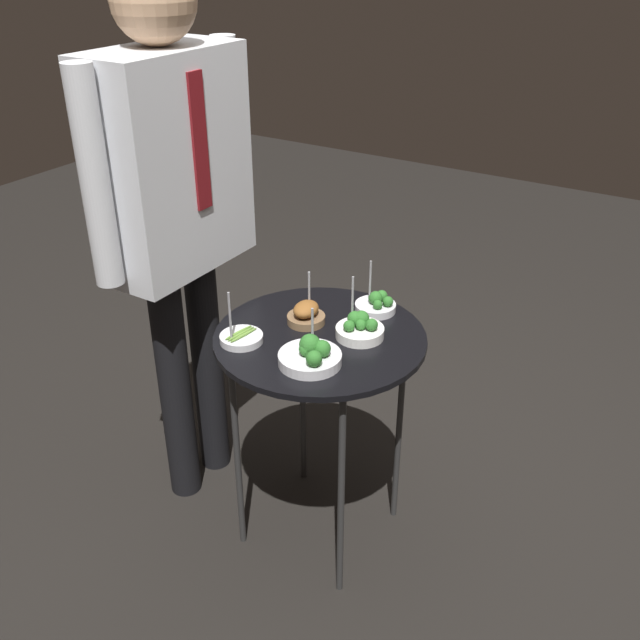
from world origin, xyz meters
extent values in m
plane|color=black|center=(0.00, 0.00, 0.00)|extent=(8.00, 8.00, 0.00)
cylinder|color=black|center=(0.00, 0.00, 0.74)|extent=(0.62, 0.62, 0.02)
cylinder|color=#2D2D2D|center=(0.18, -0.18, 0.37)|extent=(0.02, 0.02, 0.73)
cylinder|color=#2D2D2D|center=(-0.18, -0.18, 0.37)|extent=(0.02, 0.02, 0.73)
cylinder|color=#2D2D2D|center=(0.18, 0.18, 0.37)|extent=(0.02, 0.02, 0.73)
cylinder|color=#2D2D2D|center=(-0.18, 0.18, 0.37)|extent=(0.02, 0.02, 0.73)
cylinder|color=silver|center=(-0.14, -0.06, 0.77)|extent=(0.17, 0.17, 0.03)
sphere|color=#2D7028|center=(-0.14, -0.06, 0.81)|extent=(0.06, 0.06, 0.06)
sphere|color=#2D7028|center=(-0.14, -0.06, 0.80)|extent=(0.05, 0.05, 0.05)
sphere|color=#2D7028|center=(-0.15, -0.05, 0.80)|extent=(0.04, 0.04, 0.04)
sphere|color=#2D7028|center=(-0.18, -0.10, 0.80)|extent=(0.04, 0.04, 0.04)
sphere|color=#2D7028|center=(-0.13, -0.09, 0.80)|extent=(0.05, 0.05, 0.05)
cylinder|color=#939399|center=(-0.10, -0.04, 0.82)|extent=(0.01, 0.01, 0.14)
cylinder|color=brown|center=(0.04, 0.07, 0.76)|extent=(0.11, 0.11, 0.02)
ellipsoid|color=brown|center=(0.04, 0.07, 0.80)|extent=(0.10, 0.08, 0.04)
cylinder|color=#939399|center=(0.07, 0.08, 0.83)|extent=(0.01, 0.01, 0.15)
cylinder|color=white|center=(0.05, -0.10, 0.77)|extent=(0.14, 0.14, 0.03)
sphere|color=#2D7028|center=(0.07, -0.10, 0.80)|extent=(0.05, 0.05, 0.05)
sphere|color=#2D7028|center=(0.06, -0.08, 0.80)|extent=(0.04, 0.04, 0.04)
sphere|color=#2D7028|center=(0.02, -0.08, 0.80)|extent=(0.03, 0.03, 0.03)
sphere|color=#2D7028|center=(0.05, -0.11, 0.80)|extent=(0.03, 0.03, 0.03)
sphere|color=#2D7028|center=(0.06, -0.14, 0.80)|extent=(0.04, 0.04, 0.04)
cylinder|color=#939399|center=(0.07, -0.07, 0.84)|extent=(0.01, 0.01, 0.17)
cylinder|color=silver|center=(-0.15, 0.17, 0.76)|extent=(0.12, 0.12, 0.02)
ellipsoid|color=olive|center=(-0.15, 0.18, 0.78)|extent=(0.10, 0.02, 0.01)
ellipsoid|color=olive|center=(-0.15, 0.17, 0.78)|extent=(0.10, 0.02, 0.01)
ellipsoid|color=olive|center=(-0.15, 0.16, 0.78)|extent=(0.10, 0.02, 0.01)
cylinder|color=#939399|center=(-0.18, 0.18, 0.84)|extent=(0.01, 0.01, 0.17)
cylinder|color=silver|center=(0.21, -0.07, 0.76)|extent=(0.13, 0.13, 0.02)
sphere|color=#2D7028|center=(0.24, -0.07, 0.79)|extent=(0.04, 0.04, 0.04)
sphere|color=#2D7028|center=(0.22, -0.06, 0.79)|extent=(0.03, 0.03, 0.03)
sphere|color=#2D7028|center=(0.21, -0.07, 0.80)|extent=(0.04, 0.04, 0.04)
sphere|color=#2D7028|center=(0.19, -0.09, 0.79)|extent=(0.03, 0.03, 0.03)
sphere|color=#2D7028|center=(0.22, -0.10, 0.79)|extent=(0.03, 0.03, 0.03)
cylinder|color=#939399|center=(0.23, -0.04, 0.83)|extent=(0.01, 0.01, 0.15)
cylinder|color=black|center=(-0.09, 0.51, 0.43)|extent=(0.11, 0.11, 0.85)
cylinder|color=black|center=(0.08, 0.51, 0.43)|extent=(0.11, 0.11, 0.85)
cube|color=silver|center=(0.00, 0.51, 1.18)|extent=(0.48, 0.23, 0.64)
cube|color=maroon|center=(0.00, 0.39, 1.25)|extent=(0.06, 0.01, 0.38)
cylinder|color=silver|center=(-0.28, 0.51, 1.20)|extent=(0.08, 0.08, 0.59)
cylinder|color=silver|center=(0.27, 0.51, 1.20)|extent=(0.08, 0.08, 0.59)
sphere|color=tan|center=(0.00, 0.51, 1.61)|extent=(0.23, 0.23, 0.23)
camera|label=1|loc=(-1.50, -0.93, 1.79)|focal=40.00mm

